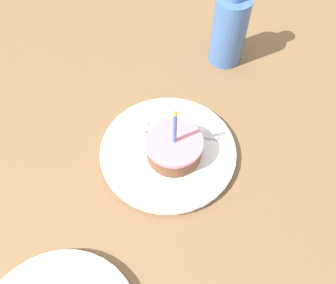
{
  "coord_description": "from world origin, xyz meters",
  "views": [
    {
      "loc": [
        0.28,
        0.15,
        0.47
      ],
      "look_at": [
        0.02,
        0.01,
        0.04
      ],
      "focal_mm": 35.0,
      "sensor_mm": 36.0,
      "label": 1
    }
  ],
  "objects_px": {
    "fork": "(162,130)",
    "bottle": "(229,28)",
    "cake_slice": "(174,147)",
    "plate": "(168,151)"
  },
  "relations": [
    {
      "from": "plate",
      "to": "fork",
      "type": "height_order",
      "value": "fork"
    },
    {
      "from": "bottle",
      "to": "fork",
      "type": "bearing_deg",
      "value": -5.02
    },
    {
      "from": "cake_slice",
      "to": "bottle",
      "type": "distance_m",
      "value": 0.27
    },
    {
      "from": "fork",
      "to": "cake_slice",
      "type": "bearing_deg",
      "value": 51.1
    },
    {
      "from": "cake_slice",
      "to": "fork",
      "type": "relative_size",
      "value": 0.7
    },
    {
      "from": "plate",
      "to": "cake_slice",
      "type": "distance_m",
      "value": 0.03
    },
    {
      "from": "fork",
      "to": "bottle",
      "type": "xyz_separation_m",
      "value": [
        -0.24,
        0.02,
        0.06
      ]
    },
    {
      "from": "fork",
      "to": "bottle",
      "type": "relative_size",
      "value": 0.88
    },
    {
      "from": "plate",
      "to": "cake_slice",
      "type": "height_order",
      "value": "cake_slice"
    },
    {
      "from": "plate",
      "to": "bottle",
      "type": "distance_m",
      "value": 0.27
    }
  ]
}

